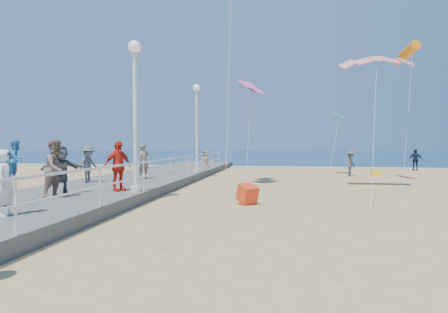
% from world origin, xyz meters
% --- Properties ---
extents(ground, '(160.00, 160.00, 0.00)m').
position_xyz_m(ground, '(0.00, 0.00, 0.00)').
color(ground, tan).
rests_on(ground, ground).
extents(ocean, '(160.00, 90.00, 0.05)m').
position_xyz_m(ocean, '(0.00, 65.00, 0.01)').
color(ocean, '#0C2C4C').
rests_on(ocean, ground).
extents(surf_line, '(160.00, 1.20, 0.04)m').
position_xyz_m(surf_line, '(0.00, 20.50, 0.03)').
color(surf_line, white).
rests_on(surf_line, ground).
extents(boardwalk, '(5.00, 44.00, 0.40)m').
position_xyz_m(boardwalk, '(-7.50, 0.00, 0.20)').
color(boardwalk, slate).
rests_on(boardwalk, ground).
extents(railing, '(0.05, 42.00, 0.55)m').
position_xyz_m(railing, '(-5.05, 0.00, 1.25)').
color(railing, white).
rests_on(railing, boardwalk).
extents(lamp_post_mid, '(0.44, 0.44, 5.32)m').
position_xyz_m(lamp_post_mid, '(-5.35, 0.00, 3.66)').
color(lamp_post_mid, white).
rests_on(lamp_post_mid, boardwalk).
extents(lamp_post_far, '(0.44, 0.44, 5.32)m').
position_xyz_m(lamp_post_far, '(-5.35, 9.00, 3.66)').
color(lamp_post_far, white).
rests_on(lamp_post_far, boardwalk).
extents(woman_holding_toddler, '(0.46, 0.62, 1.56)m').
position_xyz_m(woman_holding_toddler, '(-6.58, -4.48, 1.18)').
color(woman_holding_toddler, white).
rests_on(woman_holding_toddler, boardwalk).
extents(toddler_held, '(0.42, 0.51, 0.94)m').
position_xyz_m(toddler_held, '(-6.43, -4.33, 1.72)').
color(toddler_held, '#3480C3').
rests_on(toddler_held, boardwalk).
extents(spectator_1, '(0.84, 1.00, 1.85)m').
position_xyz_m(spectator_1, '(-7.22, -1.72, 1.33)').
color(spectator_1, '#876F5D').
rests_on(spectator_1, boardwalk).
extents(spectator_2, '(0.79, 1.14, 1.62)m').
position_xyz_m(spectator_2, '(-8.64, 2.49, 1.21)').
color(spectator_2, '#5C5C61').
rests_on(spectator_2, boardwalk).
extents(spectator_3, '(0.93, 1.14, 1.81)m').
position_xyz_m(spectator_3, '(-6.05, 0.07, 1.31)').
color(spectator_3, red).
rests_on(spectator_3, boardwalk).
extents(spectator_5, '(1.05, 1.62, 1.67)m').
position_xyz_m(spectator_5, '(-7.49, -1.11, 1.23)').
color(spectator_5, '#535257').
rests_on(spectator_5, boardwalk).
extents(spectator_6, '(0.68, 0.74, 1.69)m').
position_xyz_m(spectator_6, '(-6.84, 4.36, 1.25)').
color(spectator_6, '#7B6955').
rests_on(spectator_6, boardwalk).
extents(beach_walker_a, '(1.09, 1.26, 1.70)m').
position_xyz_m(beach_walker_a, '(4.23, 12.19, 0.85)').
color(beach_walker_a, '#525055').
rests_on(beach_walker_a, ground).
extents(beach_walker_b, '(1.05, 0.55, 1.71)m').
position_xyz_m(beach_walker_b, '(10.21, 18.07, 0.85)').
color(beach_walker_b, '#162231').
rests_on(beach_walker_b, ground).
extents(beach_walker_c, '(0.95, 0.91, 1.63)m').
position_xyz_m(beach_walker_c, '(-5.86, 13.83, 0.82)').
color(beach_walker_c, gray).
rests_on(beach_walker_c, ground).
extents(box_kite, '(0.88, 0.90, 0.74)m').
position_xyz_m(box_kite, '(-1.40, 0.34, 0.30)').
color(box_kite, red).
rests_on(box_kite, ground).
extents(beach_chair_left, '(0.55, 0.55, 0.40)m').
position_xyz_m(beach_chair_left, '(5.91, 12.68, 0.20)').
color(beach_chair_left, yellow).
rests_on(beach_chair_left, ground).
extents(kite_parafoil, '(3.30, 0.94, 0.65)m').
position_xyz_m(kite_parafoil, '(4.04, 5.42, 6.01)').
color(kite_parafoil, red).
extents(kite_windsock, '(0.97, 2.46, 1.03)m').
position_xyz_m(kite_windsock, '(6.62, 9.09, 7.22)').
color(kite_windsock, orange).
extents(kite_diamond_pink, '(1.55, 1.63, 0.76)m').
position_xyz_m(kite_diamond_pink, '(-1.89, 7.28, 5.20)').
color(kite_diamond_pink, '#FB5CAB').
extents(kite_diamond_green, '(1.25, 1.33, 0.55)m').
position_xyz_m(kite_diamond_green, '(3.67, 13.49, 4.09)').
color(kite_diamond_green, green).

